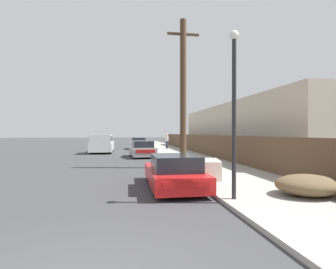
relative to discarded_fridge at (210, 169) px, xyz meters
name	(u,v)px	position (x,y,z in m)	size (l,w,h in m)	color
sidewalk_curb	(172,151)	(1.31, 16.35, -0.44)	(4.20, 63.00, 0.12)	#9E998E
discarded_fridge	(210,169)	(0.00, 0.00, 0.00)	(0.99, 1.71, 0.78)	silver
parked_sports_car_red	(174,173)	(-1.72, -1.08, 0.05)	(1.79, 4.22, 1.19)	red
car_parked_mid	(142,149)	(-2.07, 11.12, 0.13)	(2.05, 4.15, 1.32)	gray
car_parked_far	(138,144)	(-1.91, 21.80, 0.16)	(1.92, 4.46, 1.41)	silver
pickup_truck	(102,144)	(-5.74, 16.30, 0.41)	(2.12, 5.90, 1.83)	silver
utility_pole	(183,91)	(-0.24, 4.07, 3.80)	(1.80, 0.35, 8.19)	#4C3826
street_lamp	(234,101)	(-0.43, -3.34, 2.35)	(0.26, 0.26, 4.71)	#232326
brush_pile	(307,185)	(1.88, -3.30, -0.07)	(1.88, 1.62, 0.61)	brown
wooden_fence	(200,144)	(3.26, 12.89, 0.46)	(0.08, 39.05, 1.67)	brown
building_right_house	(250,130)	(7.87, 12.20, 1.75)	(6.00, 23.22, 4.49)	beige
pedestrian	(167,141)	(1.42, 20.32, 0.56)	(0.34, 0.34, 1.81)	#282D42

